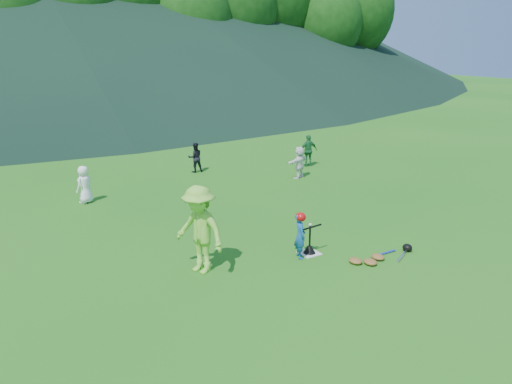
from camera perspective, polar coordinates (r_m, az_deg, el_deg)
ground at (r=12.15m, az=6.11°, el=-7.00°), size 120.00×120.00×0.00m
home_plate at (r=12.15m, az=6.11°, el=-6.96°), size 0.45×0.45×0.02m
baseball at (r=11.87m, az=6.22°, el=-3.74°), size 0.08×0.08×0.08m
batter_child at (r=11.71m, az=5.07°, el=-5.01°), size 0.37×0.46×1.09m
adult_coach at (r=10.88m, az=-6.47°, el=-4.30°), size 1.16×1.46×1.97m
fielder_a at (r=16.52m, az=-19.02°, el=0.81°), size 0.70×0.64×1.19m
fielder_b at (r=19.54m, az=-6.96°, el=3.94°), size 0.63×0.53×1.16m
fielder_c at (r=20.42m, az=6.02°, el=4.73°), size 0.80×0.44×1.30m
fielder_d at (r=18.60m, az=4.96°, el=3.39°), size 1.16×0.71×1.19m
batting_tee at (r=12.10m, az=6.13°, el=-6.44°), size 0.30×0.30×0.68m
batter_gear at (r=11.57m, az=5.22°, el=-2.96°), size 0.73×0.26×0.45m
equipment_pile at (r=12.09m, az=13.80°, el=-7.21°), size 1.80×0.68×0.19m
outfield_fence at (r=37.68m, az=-20.62°, el=9.35°), size 70.07×0.08×1.33m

